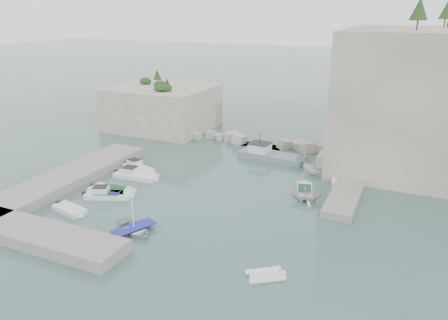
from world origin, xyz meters
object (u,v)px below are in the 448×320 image
at_px(tender_east_d, 320,175).
at_px(motorboat_c, 112,193).
at_px(motorboat_b, 136,178).
at_px(motorboat_e, 70,212).
at_px(inflatable_dinghy, 265,277).
at_px(tender_east_c, 338,182).
at_px(rowboat, 134,232).
at_px(tender_east_a, 306,201).
at_px(motorboat_a, 139,170).
at_px(tender_east_b, 304,193).
at_px(motorboat_d, 108,198).
at_px(work_boat, 272,160).

bearing_deg(tender_east_d, motorboat_c, 117.94).
distance_m(motorboat_b, motorboat_e, 10.51).
height_order(inflatable_dinghy, tender_east_c, tender_east_c).
height_order(rowboat, inflatable_dinghy, rowboat).
bearing_deg(motorboat_e, tender_east_a, 43.50).
relative_size(motorboat_c, tender_east_c, 1.15).
xyz_separation_m(motorboat_c, tender_east_c, (22.17, 13.65, 0.00)).
xyz_separation_m(motorboat_a, tender_east_c, (23.62, 6.54, 0.00)).
height_order(motorboat_e, tender_east_d, tender_east_d).
xyz_separation_m(inflatable_dinghy, tender_east_b, (-1.29, 16.79, 0.00)).
height_order(motorboat_d, tender_east_a, tender_east_a).
xyz_separation_m(motorboat_a, tender_east_b, (20.86, 1.51, 0.00)).
height_order(motorboat_d, tender_east_c, motorboat_d).
distance_m(motorboat_e, tender_east_a, 24.31).
xyz_separation_m(tender_east_b, work_boat, (-6.89, 9.39, 0.00)).
xyz_separation_m(motorboat_e, inflatable_dinghy, (21.56, -2.54, 0.00)).
bearing_deg(motorboat_b, tender_east_b, 7.23).
bearing_deg(tender_east_c, motorboat_a, 92.90).
bearing_deg(motorboat_d, motorboat_b, 73.39).
relative_size(motorboat_d, tender_east_c, 1.10).
bearing_deg(work_boat, tender_east_c, -18.01).
bearing_deg(tender_east_a, motorboat_e, 100.30).
distance_m(motorboat_d, work_boat, 22.74).
relative_size(rowboat, tender_east_d, 1.04).
xyz_separation_m(rowboat, inflatable_dinghy, (13.23, -1.76, 0.00)).
distance_m(rowboat, work_boat, 24.94).
height_order(motorboat_c, motorboat_d, motorboat_d).
bearing_deg(motorboat_e, tender_east_d, 57.67).
bearing_deg(tender_east_d, rowboat, 141.00).
bearing_deg(tender_east_d, tender_east_a, 173.10).
distance_m(motorboat_d, tender_east_c, 26.38).
height_order(motorboat_e, inflatable_dinghy, motorboat_e).
height_order(tender_east_b, tender_east_c, same).
height_order(motorboat_b, tender_east_d, tender_east_d).
height_order(motorboat_e, tender_east_b, same).
height_order(motorboat_b, tender_east_a, tender_east_a).
relative_size(tender_east_a, tender_east_c, 0.66).
bearing_deg(tender_east_a, work_boat, 13.54).
relative_size(motorboat_e, tender_east_d, 0.96).
xyz_separation_m(motorboat_b, tender_east_c, (22.39, 8.79, 0.00)).
height_order(motorboat_a, work_boat, work_boat).
bearing_deg(tender_east_c, work_boat, 53.12).
distance_m(motorboat_b, tender_east_c, 24.05).
bearing_deg(inflatable_dinghy, rowboat, 136.80).
distance_m(tender_east_c, tender_east_d, 2.65).
relative_size(motorboat_a, motorboat_d, 0.98).
xyz_separation_m(tender_east_a, tender_east_b, (-0.66, 1.90, 0.00)).
xyz_separation_m(motorboat_b, tender_east_d, (20.01, 9.95, 0.00)).
xyz_separation_m(motorboat_e, work_boat, (13.39, 23.64, 0.00)).
distance_m(inflatable_dinghy, tender_east_b, 16.84).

